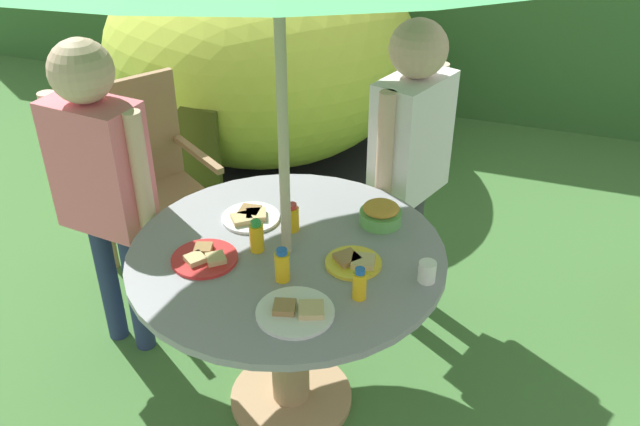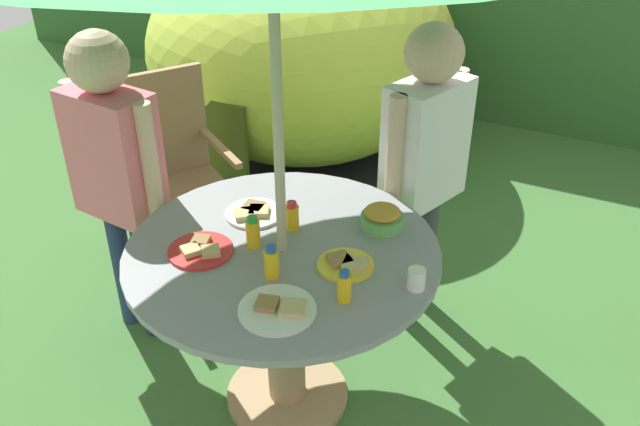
{
  "view_description": "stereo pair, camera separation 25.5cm",
  "coord_description": "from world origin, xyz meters",
  "px_view_note": "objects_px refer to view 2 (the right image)",
  "views": [
    {
      "loc": [
        0.77,
        -1.86,
        2.18
      ],
      "look_at": [
        0.06,
        0.18,
        0.82
      ],
      "focal_mm": 38.55,
      "sensor_mm": 36.0,
      "label": 1
    },
    {
      "loc": [
        1.01,
        -1.76,
        2.18
      ],
      "look_at": [
        0.06,
        0.18,
        0.82
      ],
      "focal_mm": 38.55,
      "sensor_mm": 36.0,
      "label": 2
    }
  ],
  "objects_px": {
    "child_in_white_shirt": "(426,143)",
    "juice_bottle_mid_left": "(272,263)",
    "snack_bowl": "(382,218)",
    "juice_bottle_far_right": "(292,216)",
    "garden_table": "(284,294)",
    "juice_bottle_far_left": "(253,232)",
    "child_in_pink_shirt": "(114,155)",
    "juice_bottle_center_back": "(344,287)",
    "dome_tent": "(301,49)",
    "plate_front_edge": "(201,250)",
    "wooden_chair": "(174,166)",
    "cup_near": "(416,279)",
    "plate_center_front": "(278,309)",
    "plate_near_left": "(346,264)",
    "plate_near_right": "(253,212)"
  },
  "relations": [
    {
      "from": "child_in_white_shirt",
      "to": "juice_bottle_mid_left",
      "type": "distance_m",
      "value": 0.96
    },
    {
      "from": "snack_bowl",
      "to": "juice_bottle_far_right",
      "type": "height_order",
      "value": "juice_bottle_far_right"
    },
    {
      "from": "garden_table",
      "to": "juice_bottle_far_left",
      "type": "xyz_separation_m",
      "value": [
        -0.1,
        -0.03,
        0.27
      ]
    },
    {
      "from": "child_in_pink_shirt",
      "to": "juice_bottle_center_back",
      "type": "relative_size",
      "value": 12.13
    },
    {
      "from": "dome_tent",
      "to": "garden_table",
      "type": "bearing_deg",
      "value": -57.85
    },
    {
      "from": "plate_front_edge",
      "to": "garden_table",
      "type": "bearing_deg",
      "value": 30.49
    },
    {
      "from": "juice_bottle_center_back",
      "to": "wooden_chair",
      "type": "bearing_deg",
      "value": 147.58
    },
    {
      "from": "garden_table",
      "to": "cup_near",
      "type": "relative_size",
      "value": 15.35
    },
    {
      "from": "juice_bottle_far_right",
      "to": "juice_bottle_mid_left",
      "type": "bearing_deg",
      "value": -74.85
    },
    {
      "from": "juice_bottle_center_back",
      "to": "plate_center_front",
      "type": "bearing_deg",
      "value": -138.94
    },
    {
      "from": "plate_front_edge",
      "to": "juice_bottle_far_left",
      "type": "height_order",
      "value": "juice_bottle_far_left"
    },
    {
      "from": "snack_bowl",
      "to": "juice_bottle_far_left",
      "type": "distance_m",
      "value": 0.49
    },
    {
      "from": "snack_bowl",
      "to": "plate_center_front",
      "type": "distance_m",
      "value": 0.61
    },
    {
      "from": "juice_bottle_far_left",
      "to": "juice_bottle_far_right",
      "type": "relative_size",
      "value": 1.1
    },
    {
      "from": "child_in_white_shirt",
      "to": "child_in_pink_shirt",
      "type": "height_order",
      "value": "child_in_pink_shirt"
    },
    {
      "from": "plate_front_edge",
      "to": "plate_near_left",
      "type": "height_order",
      "value": "same"
    },
    {
      "from": "wooden_chair",
      "to": "dome_tent",
      "type": "distance_m",
      "value": 1.46
    },
    {
      "from": "child_in_white_shirt",
      "to": "juice_bottle_mid_left",
      "type": "xyz_separation_m",
      "value": [
        -0.22,
        -0.93,
        -0.09
      ]
    },
    {
      "from": "dome_tent",
      "to": "plate_near_right",
      "type": "distance_m",
      "value": 2.13
    },
    {
      "from": "plate_near_right",
      "to": "plate_center_front",
      "type": "relative_size",
      "value": 0.89
    },
    {
      "from": "cup_near",
      "to": "juice_bottle_center_back",
      "type": "bearing_deg",
      "value": -139.68
    },
    {
      "from": "juice_bottle_center_back",
      "to": "juice_bottle_mid_left",
      "type": "xyz_separation_m",
      "value": [
        -0.27,
        0.01,
        0.0
      ]
    },
    {
      "from": "child_in_white_shirt",
      "to": "garden_table",
      "type": "bearing_deg",
      "value": -0.0
    },
    {
      "from": "child_in_white_shirt",
      "to": "plate_near_left",
      "type": "height_order",
      "value": "child_in_white_shirt"
    },
    {
      "from": "plate_near_left",
      "to": "juice_bottle_far_right",
      "type": "bearing_deg",
      "value": 154.29
    },
    {
      "from": "plate_near_right",
      "to": "juice_bottle_far_right",
      "type": "bearing_deg",
      "value": -4.67
    },
    {
      "from": "dome_tent",
      "to": "plate_center_front",
      "type": "height_order",
      "value": "dome_tent"
    },
    {
      "from": "wooden_chair",
      "to": "snack_bowl",
      "type": "height_order",
      "value": "wooden_chair"
    },
    {
      "from": "dome_tent",
      "to": "juice_bottle_mid_left",
      "type": "xyz_separation_m",
      "value": [
        1.06,
        -2.28,
        0.11
      ]
    },
    {
      "from": "wooden_chair",
      "to": "cup_near",
      "type": "xyz_separation_m",
      "value": [
        1.5,
        -0.68,
        0.26
      ]
    },
    {
      "from": "garden_table",
      "to": "child_in_white_shirt",
      "type": "bearing_deg",
      "value": 70.33
    },
    {
      "from": "wooden_chair",
      "to": "plate_front_edge",
      "type": "height_order",
      "value": "wooden_chair"
    },
    {
      "from": "child_in_white_shirt",
      "to": "child_in_pink_shirt",
      "type": "xyz_separation_m",
      "value": [
        -1.1,
        -0.67,
        0.01
      ]
    },
    {
      "from": "child_in_pink_shirt",
      "to": "snack_bowl",
      "type": "relative_size",
      "value": 8.75
    },
    {
      "from": "garden_table",
      "to": "plate_front_edge",
      "type": "xyz_separation_m",
      "value": [
        -0.25,
        -0.15,
        0.22
      ]
    },
    {
      "from": "wooden_chair",
      "to": "plate_center_front",
      "type": "bearing_deg",
      "value": -96.54
    },
    {
      "from": "snack_bowl",
      "to": "juice_bottle_center_back",
      "type": "xyz_separation_m",
      "value": [
        0.05,
        -0.46,
        0.01
      ]
    },
    {
      "from": "wooden_chair",
      "to": "dome_tent",
      "type": "bearing_deg",
      "value": 34.62
    },
    {
      "from": "plate_near_right",
      "to": "juice_bottle_center_back",
      "type": "relative_size",
      "value": 1.92
    },
    {
      "from": "snack_bowl",
      "to": "plate_front_edge",
      "type": "relative_size",
      "value": 0.69
    },
    {
      "from": "dome_tent",
      "to": "plate_near_left",
      "type": "xyz_separation_m",
      "value": [
        1.27,
        -2.12,
        0.07
      ]
    },
    {
      "from": "plate_near_right",
      "to": "juice_bottle_far_left",
      "type": "bearing_deg",
      "value": -59.08
    },
    {
      "from": "dome_tent",
      "to": "plate_front_edge",
      "type": "height_order",
      "value": "dome_tent"
    },
    {
      "from": "juice_bottle_mid_left",
      "to": "cup_near",
      "type": "relative_size",
      "value": 1.66
    },
    {
      "from": "plate_front_edge",
      "to": "plate_near_left",
      "type": "distance_m",
      "value": 0.52
    },
    {
      "from": "juice_bottle_mid_left",
      "to": "plate_center_front",
      "type": "bearing_deg",
      "value": -54.77
    },
    {
      "from": "plate_near_right",
      "to": "plate_front_edge",
      "type": "height_order",
      "value": "same"
    },
    {
      "from": "plate_near_left",
      "to": "juice_bottle_far_right",
      "type": "distance_m",
      "value": 0.32
    },
    {
      "from": "dome_tent",
      "to": "juice_bottle_far_left",
      "type": "bearing_deg",
      "value": -60.42
    },
    {
      "from": "garden_table",
      "to": "child_in_pink_shirt",
      "type": "height_order",
      "value": "child_in_pink_shirt"
    }
  ]
}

